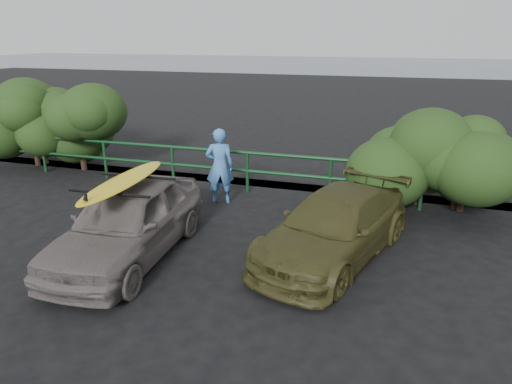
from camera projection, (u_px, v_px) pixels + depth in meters
ground at (83, 288)px, 6.96m from camera, size 80.00×80.00×0.00m
ocean at (369, 64)px, 61.12m from camera, size 200.00×200.00×0.00m
guardrail at (209, 169)px, 11.30m from camera, size 14.00×0.08×1.04m
shrub_left at (56, 131)px, 12.83m from camera, size 3.20×2.40×2.20m
shrub_right at (424, 161)px, 10.19m from camera, size 3.20×2.40×2.00m
sedan at (128, 222)px, 7.76m from camera, size 1.72×3.86×1.29m
olive_vehicle at (335, 226)px, 7.79m from camera, size 2.70×4.15×1.12m
man at (220, 166)px, 10.25m from camera, size 0.73×0.59×1.73m
roof_rack at (124, 184)px, 7.55m from camera, size 1.45×1.06×0.05m
surfboard at (124, 181)px, 7.53m from camera, size 0.66×2.57×0.08m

